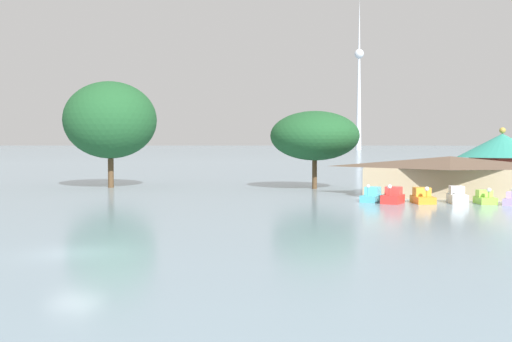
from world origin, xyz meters
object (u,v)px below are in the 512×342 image
pedal_boat_cyan (372,196)px  distant_broadcast_tower (359,71)px  pedal_boat_orange (423,197)px  shoreline_tree_mid (315,136)px  green_roof_pavilion (502,157)px  boathouse (450,176)px  pedal_boat_red (393,197)px  shoreline_tree_tall_left (110,120)px  pedal_boat_white (457,196)px  pedal_boat_lime (485,198)px

pedal_boat_cyan → distant_broadcast_tower: (-57.70, 382.32, 55.01)m
pedal_boat_orange → distant_broadcast_tower: 391.14m
shoreline_tree_mid → green_roof_pavilion: bearing=16.7°
pedal_boat_orange → boathouse: bearing=144.4°
shoreline_tree_mid → distant_broadcast_tower: 375.64m
pedal_boat_red → shoreline_tree_mid: size_ratio=0.25×
pedal_boat_red → green_roof_pavilion: 22.95m
shoreline_tree_tall_left → shoreline_tree_mid: 23.79m
pedal_boat_white → pedal_boat_lime: size_ratio=1.10×
shoreline_tree_mid → distant_broadcast_tower: (-49.55, 369.06, 49.50)m
pedal_boat_orange → distant_broadcast_tower: size_ratio=0.02×
pedal_boat_lime → shoreline_tree_tall_left: shoreline_tree_tall_left is taller
pedal_boat_orange → pedal_boat_lime: pedal_boat_orange is taller
pedal_boat_orange → shoreline_tree_mid: bearing=-155.5°
pedal_boat_red → pedal_boat_lime: pedal_boat_red is taller
pedal_boat_lime → distant_broadcast_tower: bearing=173.8°
pedal_boat_cyan → shoreline_tree_tall_left: bearing=-93.7°
pedal_boat_orange → pedal_boat_lime: size_ratio=1.21×
pedal_boat_orange → shoreline_tree_tall_left: 37.18m
pedal_boat_cyan → shoreline_tree_mid: size_ratio=0.27×
pedal_boat_cyan → pedal_boat_lime: size_ratio=1.03×
pedal_boat_cyan → pedal_boat_orange: pedal_boat_cyan is taller
pedal_boat_lime → boathouse: size_ratio=0.15×
pedal_boat_red → pedal_boat_lime: 7.90m
boathouse → shoreline_tree_mid: 16.32m
pedal_boat_orange → shoreline_tree_mid: (-12.52, 13.19, 5.50)m
pedal_boat_cyan → pedal_boat_lime: 9.60m
pedal_boat_red → shoreline_tree_tall_left: 35.09m
distant_broadcast_tower → pedal_boat_lime: bearing=-80.0°
green_roof_pavilion → distant_broadcast_tower: 373.27m
pedal_boat_white → green_roof_pavilion: size_ratio=0.30×
pedal_boat_cyan → distant_broadcast_tower: size_ratio=0.02×
pedal_boat_white → shoreline_tree_tall_left: shoreline_tree_tall_left is taller
distant_broadcast_tower → pedal_boat_orange: bearing=-80.8°
pedal_boat_red → pedal_boat_lime: (7.60, 2.15, -0.11)m
pedal_boat_cyan → pedal_boat_red: (1.93, -1.02, 0.06)m
green_roof_pavilion → shoreline_tree_mid: size_ratio=0.97×
shoreline_tree_tall_left → distant_broadcast_tower: distant_broadcast_tower is taller
shoreline_tree_tall_left → shoreline_tree_mid: size_ratio=1.22×
pedal_boat_white → green_roof_pavilion: 19.21m
green_roof_pavilion → boathouse: bearing=-115.0°
pedal_boat_cyan → pedal_boat_red: bearing=72.5°
pedal_boat_red → pedal_boat_orange: (2.45, 1.09, -0.05)m
pedal_boat_orange → pedal_boat_white: 3.02m
pedal_boat_cyan → shoreline_tree_mid: shoreline_tree_mid is taller
boathouse → pedal_boat_red: bearing=-118.7°
pedal_boat_cyan → pedal_boat_red: size_ratio=1.06×
green_roof_pavilion → pedal_boat_cyan: bearing=-122.1°
pedal_boat_red → shoreline_tree_tall_left: size_ratio=0.21×
pedal_boat_red → pedal_boat_orange: 2.68m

